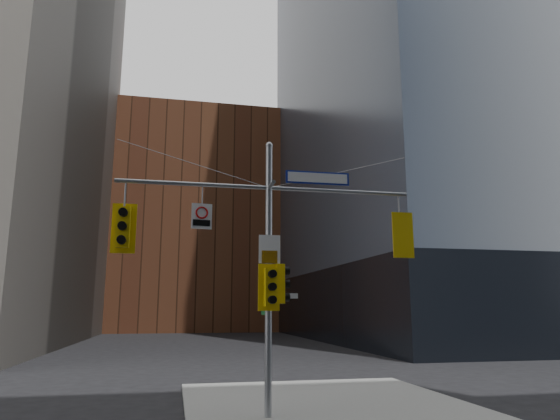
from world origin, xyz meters
name	(u,v)px	position (x,y,z in m)	size (l,w,h in m)	color
sidewalk_corner	(322,403)	(2.00, 4.00, 0.07)	(8.00, 8.00, 0.15)	gray
podium_ne	(500,306)	(28.00, 32.00, 3.00)	(36.40, 36.40, 6.00)	black
brick_midrise	(195,225)	(0.00, 58.00, 14.00)	(26.00, 20.00, 28.00)	brown
signal_assembly	(269,246)	(0.00, 1.99, 4.42)	(8.00, 0.80, 7.30)	gray
traffic_light_west_arm	(123,227)	(-3.72, 2.01, 4.80)	(0.61, 0.47, 1.28)	yellow
traffic_light_east_arm	(400,236)	(3.76, 1.99, 4.80)	(0.61, 0.47, 1.28)	yellow
traffic_light_pole_side	(281,284)	(0.32, 2.00, 3.43)	(0.41, 0.35, 1.02)	yellow
traffic_light_pole_front	(270,287)	(0.00, 1.73, 3.33)	(0.57, 0.47, 1.20)	yellow
street_sign_blade	(318,178)	(1.37, 2.00, 6.35)	(1.81, 0.07, 0.35)	navy
regulatory_sign_arm	(202,215)	(-1.78, 1.97, 5.17)	(0.53, 0.11, 0.67)	silver
regulatory_sign_pole	(270,250)	(0.00, 1.88, 4.30)	(0.57, 0.04, 0.74)	silver
street_blade_ew	(285,296)	(0.45, 2.00, 3.12)	(0.68, 0.08, 0.14)	silver
street_blade_ns	(265,312)	(0.00, 2.45, 2.71)	(0.10, 0.80, 0.16)	#145926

